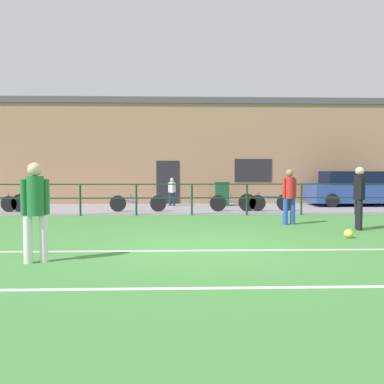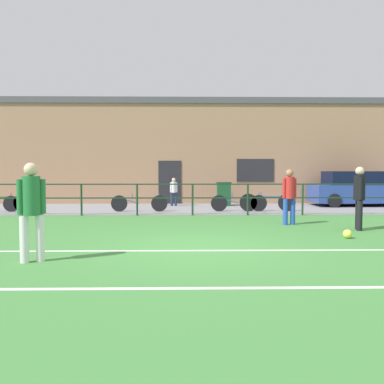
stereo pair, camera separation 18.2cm
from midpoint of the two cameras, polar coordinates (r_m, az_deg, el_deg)
ground at (r=8.55m, az=1.47°, el=-7.94°), size 60.00×44.00×0.04m
field_line_touchline at (r=8.14m, az=1.60°, el=-8.34°), size 36.00×0.11×0.00m
field_line_hash at (r=5.63m, az=2.84°, el=-13.54°), size 36.00×0.11×0.00m
pavement_strip at (r=16.96m, az=0.22°, el=-2.38°), size 48.00×5.00×0.02m
perimeter_fence at (r=14.41m, az=0.44°, el=-0.39°), size 36.07×0.07×1.15m
clubhouse_facade at (r=20.61m, az=0.00°, el=5.75°), size 28.00×2.56×5.16m
player_goalkeeper at (r=11.76m, az=23.16°, el=-0.29°), size 0.30×0.46×1.72m
player_striker at (r=7.52m, az=-21.27°, el=-1.85°), size 0.44×0.31×1.75m
player_winger at (r=12.26m, az=14.13°, el=-0.18°), size 0.44×0.29×1.66m
soccer_ball_spare at (r=10.28m, az=21.78°, el=-5.58°), size 0.21×0.21×0.21m
spectator_child at (r=18.18m, az=-2.34°, el=0.29°), size 0.33×0.22×1.27m
parked_car_red at (r=19.77m, az=22.79°, el=0.35°), size 4.27×1.93×1.57m
bicycle_parked_0 at (r=17.17m, az=-25.43°, el=-1.35°), size 2.41×0.04×0.79m
bicycle_parked_1 at (r=15.73m, az=-7.22°, el=-1.57°), size 2.20×0.04×0.73m
bicycle_parked_2 at (r=15.79m, az=7.02°, el=-1.54°), size 2.20×0.04×0.74m
bicycle_parked_4 at (r=15.98m, az=11.04°, el=-1.43°), size 2.21×0.04×0.78m
trash_bin_0 at (r=18.26m, az=4.83°, el=-0.26°), size 0.64×0.55×1.08m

